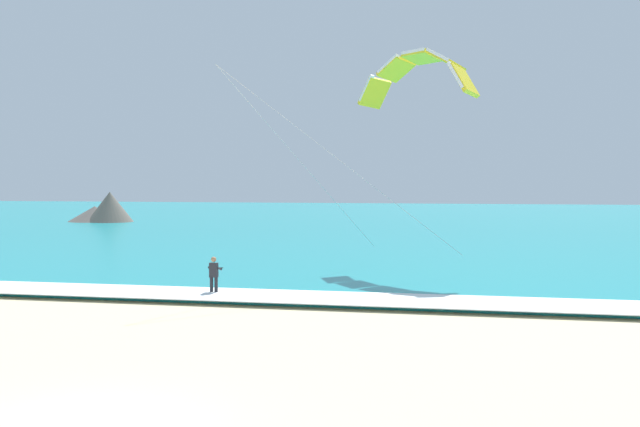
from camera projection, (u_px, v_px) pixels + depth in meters
name	position (u px, v px, depth m)	size (l,w,h in m)	color
sea	(401.00, 220.00, 86.09)	(200.00, 120.00, 0.20)	teal
surf_foam	(277.00, 296.00, 28.29)	(200.00, 3.13, 0.04)	white
surfboard	(214.00, 297.00, 29.25)	(0.46, 1.41, 0.09)	#239EC6
kitesurfer	(214.00, 275.00, 29.23)	(0.55, 0.53, 1.69)	#232328
kite_primary	(418.00, 72.00, 36.42)	(10.81, 11.66, 10.28)	yellow
headland_left	(103.00, 211.00, 80.57)	(8.19, 6.59, 3.58)	#56514C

